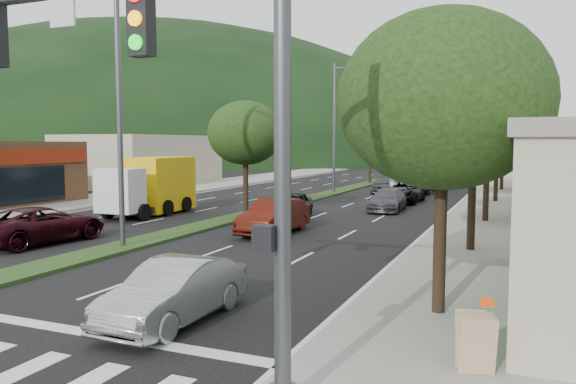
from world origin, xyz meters
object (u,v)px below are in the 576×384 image
at_px(tree_med_near, 245,133).
at_px(sedan_silver, 175,292).
at_px(car_queue_a, 291,205).
at_px(tree_med_far, 370,131).
at_px(box_truck, 152,188).
at_px(a_frame_sign, 476,338).
at_px(car_queue_d, 403,192).
at_px(tree_r_e, 503,131).
at_px(traffic_signal, 183,92).
at_px(streetlight_near, 123,96).
at_px(tree_r_c, 488,125).
at_px(tree_r_a, 443,100).
at_px(motorhome, 420,169).
at_px(car_queue_e, 383,185).
at_px(car_queue_c, 274,217).
at_px(suv_maroon, 41,225).
at_px(tree_r_b, 474,110).
at_px(streetlight_mid, 337,121).
at_px(tree_r_d, 498,123).
at_px(car_queue_b, 388,200).

relative_size(tree_med_near, sedan_silver, 1.47).
bearing_deg(tree_med_near, car_queue_a, 5.34).
xyz_separation_m(tree_med_far, box_truck, (-5.05, -27.31, -3.53)).
bearing_deg(a_frame_sign, car_queue_d, 89.26).
xyz_separation_m(tree_r_e, car_queue_a, (-9.49, -21.77, -4.21)).
xyz_separation_m(traffic_signal, tree_med_near, (-9.03, 19.54, -0.22)).
bearing_deg(streetlight_near, tree_r_c, 45.49).
distance_m(tree_r_a, streetlight_near, 12.48).
xyz_separation_m(box_truck, motorhome, (10.93, 20.47, 0.38)).
bearing_deg(car_queue_e, tree_r_c, -65.60).
bearing_deg(tree_r_a, car_queue_c, 131.58).
distance_m(tree_r_a, suv_maroon, 16.63).
xyz_separation_m(tree_med_near, motorhome, (5.89, 19.16, -2.58)).
distance_m(tree_r_b, tree_med_far, 34.18).
bearing_deg(car_queue_d, streetlight_near, -106.27).
height_order(streetlight_mid, car_queue_a, streetlight_mid).
height_order(tree_r_d, motorhome, tree_r_d).
relative_size(tree_r_a, car_queue_b, 1.52).
xyz_separation_m(tree_r_d, tree_r_e, (0.00, 10.00, -0.29)).
relative_size(tree_r_c, sedan_silver, 1.58).
bearing_deg(car_queue_c, tree_med_far, 97.75).
bearing_deg(suv_maroon, car_queue_a, -114.30).
distance_m(box_truck, motorhome, 23.21).
xyz_separation_m(tree_med_near, streetlight_near, (0.21, -10.00, 1.16)).
height_order(tree_r_c, car_queue_a, tree_r_c).
distance_m(traffic_signal, tree_r_d, 31.68).
relative_size(tree_r_c, tree_r_d, 0.90).
bearing_deg(box_truck, motorhome, -120.24).
height_order(traffic_signal, car_queue_b, traffic_signal).
relative_size(tree_med_far, car_queue_c, 1.52).
distance_m(traffic_signal, streetlight_near, 13.03).
bearing_deg(streetlight_near, tree_med_near, 91.18).
bearing_deg(car_queue_d, tree_r_b, -70.19).
bearing_deg(tree_r_b, suv_maroon, -164.67).
xyz_separation_m(tree_r_d, streetlight_mid, (-11.79, 3.00, 0.40)).
xyz_separation_m(tree_r_b, tree_r_d, (0.00, 18.00, 0.14)).
relative_size(streetlight_mid, car_queue_c, 2.19).
relative_size(tree_r_d, car_queue_b, 1.64).
bearing_deg(tree_r_b, tree_med_far, 110.56).
xyz_separation_m(tree_r_d, car_queue_a, (-9.49, -11.77, -4.50)).
distance_m(car_queue_d, car_queue_e, 6.82).
bearing_deg(a_frame_sign, motorhome, 86.68).
relative_size(traffic_signal, tree_r_c, 1.08).
bearing_deg(car_queue_b, tree_r_a, -76.16).
bearing_deg(motorhome, streetlight_mid, -142.00).
height_order(tree_med_far, suv_maroon, tree_med_far).
distance_m(tree_med_near, box_truck, 6.00).
bearing_deg(sedan_silver, car_queue_e, 96.03).
height_order(streetlight_mid, car_queue_e, streetlight_mid).
bearing_deg(car_queue_d, streetlight_mid, 142.83).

